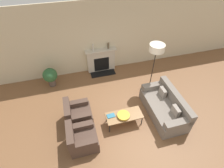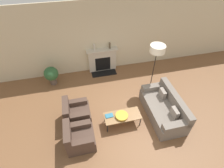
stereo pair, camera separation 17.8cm
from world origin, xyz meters
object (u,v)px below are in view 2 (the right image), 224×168
(couch, at_px, (164,108))
(potted_plant, at_px, (51,74))
(coffee_table, at_px, (122,116))
(floor_lamp, at_px, (157,52))
(armchair_near, at_px, (79,138))
(armchair_far, at_px, (76,113))
(fireplace, at_px, (102,60))
(bowl, at_px, (122,116))
(mantel_vase_center_left, at_px, (110,46))
(mantel_vase_left, at_px, (94,47))
(book, at_px, (109,116))

(couch, height_order, potted_plant, couch)
(coffee_table, bearing_deg, floor_lamp, 41.30)
(couch, distance_m, armchair_near, 2.84)
(couch, relative_size, armchair_far, 2.33)
(fireplace, distance_m, bowl, 2.93)
(bowl, bearing_deg, armchair_far, 158.62)
(floor_lamp, bearing_deg, couch, -92.89)
(floor_lamp, bearing_deg, mantel_vase_center_left, 127.18)
(bowl, xyz_separation_m, floor_lamp, (1.52, 1.34, 1.23))
(armchair_far, bearing_deg, fireplace, -28.81)
(coffee_table, bearing_deg, fireplace, 91.24)
(armchair_near, bearing_deg, mantel_vase_center_left, -26.44)
(armchair_far, bearing_deg, bowl, -111.38)
(armchair_near, bearing_deg, floor_lamp, -59.36)
(armchair_near, bearing_deg, couch, -81.49)
(mantel_vase_left, bearing_deg, book, -90.78)
(armchair_near, relative_size, mantel_vase_left, 2.94)
(armchair_far, height_order, mantel_vase_center_left, mantel_vase_center_left)
(book, distance_m, mantel_vase_left, 2.94)
(coffee_table, distance_m, potted_plant, 3.28)
(floor_lamp, bearing_deg, fireplace, 134.10)
(mantel_vase_left, relative_size, potted_plant, 0.35)
(armchair_near, bearing_deg, mantel_vase_left, -17.14)
(fireplace, bearing_deg, armchair_far, -118.81)
(mantel_vase_left, xyz_separation_m, mantel_vase_center_left, (0.63, -0.00, -0.01))
(couch, xyz_separation_m, armchair_far, (-2.80, 0.47, -0.01))
(book, bearing_deg, mantel_vase_left, 85.73)
(mantel_vase_left, bearing_deg, potted_plant, -165.89)
(armchair_near, distance_m, mantel_vase_center_left, 3.79)
(coffee_table, height_order, mantel_vase_center_left, mantel_vase_center_left)
(armchair_near, height_order, armchair_far, same)
(couch, relative_size, coffee_table, 1.64)
(armchair_near, height_order, mantel_vase_left, mantel_vase_left)
(fireplace, distance_m, potted_plant, 2.13)
(fireplace, height_order, armchair_far, fireplace)
(couch, distance_m, mantel_vase_center_left, 3.22)
(armchair_near, height_order, bowl, armchair_near)
(coffee_table, relative_size, bowl, 2.90)
(bowl, distance_m, mantel_vase_center_left, 3.04)
(mantel_vase_left, bearing_deg, couch, -58.34)
(fireplace, distance_m, armchair_far, 2.75)
(fireplace, bearing_deg, book, -96.86)
(fireplace, height_order, mantel_vase_center_left, mantel_vase_center_left)
(fireplace, distance_m, book, 2.85)
(armchair_far, height_order, floor_lamp, floor_lamp)
(couch, xyz_separation_m, potted_plant, (-3.57, 2.44, 0.16))
(fireplace, relative_size, couch, 0.69)
(potted_plant, bearing_deg, mantel_vase_left, 14.11)
(mantel_vase_left, height_order, potted_plant, mantel_vase_left)
(bowl, distance_m, mantel_vase_left, 3.05)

